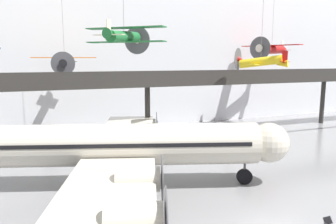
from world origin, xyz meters
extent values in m
cube|color=silver|center=(0.00, 34.40, 12.59)|extent=(140.00, 3.00, 25.18)
cube|color=#2D2B28|center=(0.00, 23.84, 7.49)|extent=(110.00, 3.20, 0.90)
cube|color=#2D2B28|center=(0.00, 22.30, 8.49)|extent=(110.00, 0.12, 1.10)
cylinder|color=#2D2B28|center=(0.00, 24.80, 3.52)|extent=(0.70, 0.70, 7.04)
cylinder|color=#2D2B28|center=(30.25, 24.80, 3.52)|extent=(0.70, 0.70, 7.04)
cylinder|color=beige|center=(-8.05, 10.09, 3.56)|extent=(23.88, 10.84, 3.39)
sphere|color=beige|center=(4.41, 5.92, 3.56)|extent=(3.32, 3.32, 3.32)
cube|color=black|center=(-8.05, 10.09, 3.90)|extent=(22.31, 10.37, 0.30)
cube|color=beige|center=(-4.27, 18.72, 2.80)|extent=(10.18, 16.36, 0.28)
cube|color=beige|center=(-10.23, 0.92, 2.80)|extent=(10.18, 16.36, 0.28)
cylinder|color=beige|center=(-3.76, 14.98, 2.85)|extent=(3.17, 2.43, 1.63)
cylinder|color=#4C4C51|center=(-2.30, 14.49, 2.85)|extent=(1.04, 2.95, 3.09)
cylinder|color=beige|center=(-2.10, 19.94, 2.85)|extent=(3.17, 2.43, 1.63)
cylinder|color=#4C4C51|center=(-0.64, 19.45, 2.85)|extent=(1.04, 2.95, 3.09)
cylinder|color=beige|center=(-7.56, 3.60, 2.85)|extent=(3.17, 2.43, 1.63)
cylinder|color=#4C4C51|center=(-6.10, 3.11, 2.85)|extent=(1.04, 2.95, 3.09)
cylinder|color=beige|center=(-9.22, -1.36, 2.85)|extent=(3.17, 2.43, 1.63)
cylinder|color=#4C4C51|center=(-7.76, -1.85, 2.85)|extent=(1.04, 2.95, 3.09)
cylinder|color=#4C4C51|center=(2.56, 6.54, 1.26)|extent=(0.20, 0.20, 1.21)
cylinder|color=black|center=(2.56, 6.54, 0.65)|extent=(1.35, 0.77, 1.30)
cylinder|color=#4C4C51|center=(-6.92, 12.57, 1.26)|extent=(0.20, 0.20, 1.21)
cylinder|color=black|center=(-6.92, 12.57, 0.65)|extent=(1.35, 0.77, 1.30)
cylinder|color=#4C4C51|center=(-8.64, 7.43, 1.26)|extent=(0.20, 0.20, 1.21)
cylinder|color=black|center=(-8.64, 7.43, 0.65)|extent=(1.35, 0.77, 1.30)
cylinder|color=red|center=(21.58, 27.40, 11.96)|extent=(6.47, 3.74, 1.57)
cone|color=silver|center=(18.49, 26.09, 12.08)|extent=(1.45, 1.52, 1.20)
cylinder|color=#4C4C51|center=(18.27, 26.00, 12.09)|extent=(1.39, 3.20, 3.46)
cone|color=red|center=(24.47, 28.62, 11.84)|extent=(2.06, 1.73, 1.19)
cube|color=red|center=(21.22, 27.25, 12.59)|extent=(5.22, 9.54, 0.10)
cube|color=silver|center=(24.83, 28.77, 12.76)|extent=(0.74, 0.36, 1.60)
cube|color=silver|center=(24.83, 28.77, 11.96)|extent=(2.07, 3.49, 0.06)
cylinder|color=slate|center=(21.58, 27.40, 16.27)|extent=(0.04, 0.04, 7.30)
cylinder|color=yellow|center=(12.28, 17.80, 10.13)|extent=(4.06, 4.71, 1.65)
cone|color=red|center=(10.61, 19.89, 10.45)|extent=(1.27, 1.25, 0.95)
cylinder|color=#4C4C51|center=(10.50, 20.03, 10.47)|extent=(2.17, 1.75, 2.75)
cone|color=yellow|center=(13.84, 15.86, 9.84)|extent=(1.62, 1.70, 1.05)
cube|color=yellow|center=(12.09, 18.04, 9.82)|extent=(6.79, 5.78, 0.10)
cube|color=red|center=(14.03, 15.62, 10.77)|extent=(0.43, 0.52, 1.27)
cube|color=red|center=(14.03, 15.62, 10.13)|extent=(2.53, 2.20, 0.06)
cylinder|color=slate|center=(12.28, 17.80, 15.25)|extent=(0.04, 0.04, 9.17)
cylinder|color=orange|center=(-9.89, 27.51, 10.13)|extent=(1.77, 5.22, 1.39)
cone|color=black|center=(-10.27, 24.88, 9.95)|extent=(1.06, 0.97, 0.95)
cylinder|color=#4C4C51|center=(-10.29, 24.69, 9.94)|extent=(2.71, 0.43, 2.73)
cone|color=orange|center=(-9.54, 29.95, 10.29)|extent=(1.09, 1.53, 0.98)
cube|color=orange|center=(-9.93, 27.20, 10.63)|extent=(7.76, 2.31, 0.10)
cube|color=black|center=(-9.49, 30.26, 10.76)|extent=(0.15, 0.62, 1.26)
cube|color=black|center=(-9.49, 30.26, 10.13)|extent=(2.79, 1.00, 0.06)
cylinder|color=slate|center=(-9.89, 27.51, 15.24)|extent=(0.04, 0.04, 9.18)
cylinder|color=#1E6B33|center=(-5.22, 15.72, 12.51)|extent=(4.33, 4.77, 1.36)
cone|color=beige|center=(-3.41, 17.83, 12.37)|extent=(1.32, 1.31, 0.99)
cylinder|color=#4C4C51|center=(-3.28, 17.98, 12.36)|extent=(2.19, 1.90, 2.86)
cone|color=#1E6B33|center=(-6.91, 13.77, 12.63)|extent=(1.67, 1.72, 1.00)
cube|color=#1E6B33|center=(-5.01, 15.97, 13.38)|extent=(6.92, 6.22, 0.10)
cube|color=#1E6B33|center=(-5.01, 15.97, 12.07)|extent=(6.92, 6.22, 0.10)
cube|color=beige|center=(-7.12, 13.52, 13.17)|extent=(0.47, 0.53, 1.32)
cube|color=beige|center=(-7.12, 13.52, 12.51)|extent=(2.59, 2.36, 0.06)
cube|color=#232326|center=(2.50, -2.07, 0.88)|extent=(0.08, 0.78, 0.73)
camera|label=1|loc=(-13.08, -15.52, 10.33)|focal=35.00mm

